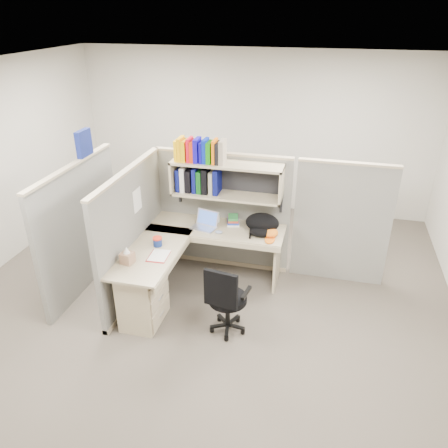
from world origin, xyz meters
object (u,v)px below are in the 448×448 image
(task_chair, at_px, (226,309))
(laptop, at_px, (203,221))
(backpack, at_px, (262,225))
(desk, at_px, (164,278))
(snack_canister, at_px, (158,241))

(task_chair, bearing_deg, laptop, 118.33)
(backpack, xyz_separation_m, task_chair, (-0.19, -1.06, -0.54))
(laptop, distance_m, task_chair, 1.27)
(laptop, relative_size, task_chair, 0.34)
(desk, distance_m, backpack, 1.36)
(laptop, relative_size, snack_canister, 2.73)
(backpack, height_order, task_chair, backpack)
(task_chair, bearing_deg, backpack, 79.97)
(backpack, bearing_deg, task_chair, -91.41)
(backpack, bearing_deg, laptop, -168.37)
(snack_canister, distance_m, task_chair, 1.16)
(snack_canister, relative_size, task_chair, 0.13)
(desk, xyz_separation_m, laptop, (0.26, 0.79, 0.40))
(laptop, relative_size, backpack, 0.73)
(desk, height_order, backpack, backpack)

